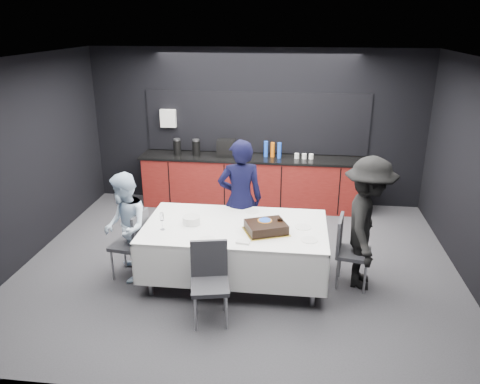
{
  "coord_description": "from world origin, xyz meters",
  "views": [
    {
      "loc": [
        0.72,
        -5.78,
        3.26
      ],
      "look_at": [
        0.0,
        0.1,
        1.05
      ],
      "focal_mm": 35.0,
      "sensor_mm": 36.0,
      "label": 1
    }
  ],
  "objects_px": {
    "party_table": "(235,235)",
    "champagne_flute": "(162,218)",
    "person_right": "(367,224)",
    "cake_assembly": "(266,227)",
    "chair_right": "(348,246)",
    "plate_stack": "(191,220)",
    "person_center": "(240,199)",
    "person_left": "(125,227)",
    "chair_left": "(134,240)",
    "chair_near": "(210,276)"
  },
  "relations": [
    {
      "from": "party_table",
      "to": "champagne_flute",
      "type": "relative_size",
      "value": 10.36
    },
    {
      "from": "party_table",
      "to": "person_right",
      "type": "distance_m",
      "value": 1.66
    },
    {
      "from": "cake_assembly",
      "to": "chair_right",
      "type": "xyz_separation_m",
      "value": [
        1.03,
        0.21,
        -0.31
      ]
    },
    {
      "from": "plate_stack",
      "to": "champagne_flute",
      "type": "distance_m",
      "value": 0.4
    },
    {
      "from": "cake_assembly",
      "to": "person_center",
      "type": "bearing_deg",
      "value": 116.85
    },
    {
      "from": "cake_assembly",
      "to": "person_left",
      "type": "relative_size",
      "value": 0.43
    },
    {
      "from": "chair_right",
      "to": "person_right",
      "type": "bearing_deg",
      "value": 5.48
    },
    {
      "from": "chair_left",
      "to": "person_left",
      "type": "bearing_deg",
      "value": -157.74
    },
    {
      "from": "cake_assembly",
      "to": "person_left",
      "type": "xyz_separation_m",
      "value": [
        -1.82,
        0.03,
        -0.12
      ]
    },
    {
      "from": "party_table",
      "to": "cake_assembly",
      "type": "distance_m",
      "value": 0.47
    },
    {
      "from": "plate_stack",
      "to": "chair_right",
      "type": "bearing_deg",
      "value": 2.43
    },
    {
      "from": "chair_left",
      "to": "person_center",
      "type": "bearing_deg",
      "value": 30.24
    },
    {
      "from": "chair_near",
      "to": "person_left",
      "type": "bearing_deg",
      "value": 148.89
    },
    {
      "from": "plate_stack",
      "to": "chair_left",
      "type": "bearing_deg",
      "value": -175.43
    },
    {
      "from": "champagne_flute",
      "to": "chair_near",
      "type": "height_order",
      "value": "champagne_flute"
    },
    {
      "from": "person_right",
      "to": "chair_right",
      "type": "bearing_deg",
      "value": 103.18
    },
    {
      "from": "party_table",
      "to": "plate_stack",
      "type": "xyz_separation_m",
      "value": [
        -0.56,
        -0.02,
        0.19
      ]
    },
    {
      "from": "party_table",
      "to": "chair_left",
      "type": "relative_size",
      "value": 2.51
    },
    {
      "from": "chair_left",
      "to": "person_right",
      "type": "xyz_separation_m",
      "value": [
        2.98,
        0.17,
        0.32
      ]
    },
    {
      "from": "cake_assembly",
      "to": "person_right",
      "type": "distance_m",
      "value": 1.27
    },
    {
      "from": "person_left",
      "to": "person_right",
      "type": "distance_m",
      "value": 3.07
    },
    {
      "from": "plate_stack",
      "to": "chair_left",
      "type": "height_order",
      "value": "chair_left"
    },
    {
      "from": "party_table",
      "to": "person_left",
      "type": "distance_m",
      "value": 1.42
    },
    {
      "from": "plate_stack",
      "to": "chair_right",
      "type": "relative_size",
      "value": 0.24
    },
    {
      "from": "plate_stack",
      "to": "person_left",
      "type": "height_order",
      "value": "person_left"
    },
    {
      "from": "cake_assembly",
      "to": "plate_stack",
      "type": "distance_m",
      "value": 0.98
    },
    {
      "from": "person_center",
      "to": "chair_left",
      "type": "bearing_deg",
      "value": 17.55
    },
    {
      "from": "plate_stack",
      "to": "person_right",
      "type": "relative_size",
      "value": 0.13
    },
    {
      "from": "party_table",
      "to": "person_left",
      "type": "height_order",
      "value": "person_left"
    },
    {
      "from": "party_table",
      "to": "person_center",
      "type": "bearing_deg",
      "value": 91.53
    },
    {
      "from": "chair_left",
      "to": "person_center",
      "type": "xyz_separation_m",
      "value": [
        1.31,
        0.77,
        0.33
      ]
    },
    {
      "from": "champagne_flute",
      "to": "chair_left",
      "type": "relative_size",
      "value": 0.24
    },
    {
      "from": "cake_assembly",
      "to": "chair_left",
      "type": "bearing_deg",
      "value": 177.82
    },
    {
      "from": "champagne_flute",
      "to": "party_table",
      "type": "bearing_deg",
      "value": 14.8
    },
    {
      "from": "cake_assembly",
      "to": "champagne_flute",
      "type": "distance_m",
      "value": 1.29
    },
    {
      "from": "chair_left",
      "to": "cake_assembly",
      "type": "bearing_deg",
      "value": -2.18
    },
    {
      "from": "plate_stack",
      "to": "chair_near",
      "type": "distance_m",
      "value": 0.97
    },
    {
      "from": "plate_stack",
      "to": "champagne_flute",
      "type": "relative_size",
      "value": 1.01
    },
    {
      "from": "person_center",
      "to": "person_right",
      "type": "height_order",
      "value": "person_center"
    },
    {
      "from": "chair_near",
      "to": "person_center",
      "type": "height_order",
      "value": "person_center"
    },
    {
      "from": "plate_stack",
      "to": "champagne_flute",
      "type": "xyz_separation_m",
      "value": [
        -0.32,
        -0.22,
        0.11
      ]
    },
    {
      "from": "person_center",
      "to": "person_left",
      "type": "relative_size",
      "value": 1.2
    },
    {
      "from": "party_table",
      "to": "chair_left",
      "type": "height_order",
      "value": "chair_left"
    },
    {
      "from": "party_table",
      "to": "person_center",
      "type": "distance_m",
      "value": 0.72
    },
    {
      "from": "person_center",
      "to": "champagne_flute",
      "type": "bearing_deg",
      "value": 34.05
    },
    {
      "from": "party_table",
      "to": "chair_right",
      "type": "xyz_separation_m",
      "value": [
        1.43,
        0.07,
        -0.11
      ]
    },
    {
      "from": "chair_right",
      "to": "person_left",
      "type": "height_order",
      "value": "person_left"
    },
    {
      "from": "champagne_flute",
      "to": "chair_near",
      "type": "xyz_separation_m",
      "value": [
        0.71,
        -0.63,
        -0.4
      ]
    },
    {
      "from": "party_table",
      "to": "chair_right",
      "type": "height_order",
      "value": "chair_right"
    },
    {
      "from": "person_center",
      "to": "person_left",
      "type": "xyz_separation_m",
      "value": [
        -1.4,
        -0.8,
        -0.14
      ]
    }
  ]
}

